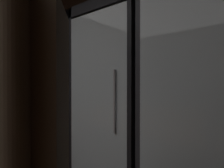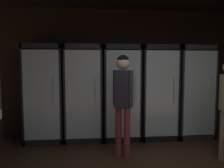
{
  "view_description": "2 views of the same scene",
  "coord_description": "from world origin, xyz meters",
  "px_view_note": "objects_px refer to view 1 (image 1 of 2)",
  "views": [
    {
      "loc": [
        1.56,
        1.12,
        1.23
      ],
      "look_at": [
        0.24,
        2.69,
        1.22
      ],
      "focal_mm": 30.77,
      "sensor_mm": 36.0,
      "label": 1
    },
    {
      "loc": [
        -1.03,
        -1.86,
        1.55
      ],
      "look_at": [
        -0.63,
        2.42,
        1.19
      ],
      "focal_mm": 34.59,
      "sensor_mm": 36.0,
      "label": 2
    }
  ],
  "objects_px": {
    "cooler_left": "(41,99)",
    "cooler_far_right": "(205,118)",
    "cooler_right": "(122,109)",
    "shopper_far": "(33,153)",
    "cooler_far_left": "(19,97)",
    "cooler_center": "(73,103)"
  },
  "relations": [
    {
      "from": "cooler_left",
      "to": "cooler_far_right",
      "type": "relative_size",
      "value": 1.0
    },
    {
      "from": "cooler_left",
      "to": "cooler_right",
      "type": "distance_m",
      "value": 1.57
    },
    {
      "from": "cooler_far_right",
      "to": "cooler_left",
      "type": "bearing_deg",
      "value": 179.97
    },
    {
      "from": "shopper_far",
      "to": "cooler_far_left",
      "type": "bearing_deg",
      "value": 156.63
    },
    {
      "from": "cooler_center",
      "to": "shopper_far",
      "type": "bearing_deg",
      "value": -41.08
    },
    {
      "from": "cooler_far_left",
      "to": "cooler_right",
      "type": "bearing_deg",
      "value": 0.03
    },
    {
      "from": "cooler_left",
      "to": "cooler_far_right",
      "type": "height_order",
      "value": "same"
    },
    {
      "from": "cooler_left",
      "to": "cooler_center",
      "type": "xyz_separation_m",
      "value": [
        0.79,
        -0.0,
        0.0
      ]
    },
    {
      "from": "cooler_right",
      "to": "shopper_far",
      "type": "height_order",
      "value": "cooler_right"
    },
    {
      "from": "cooler_left",
      "to": "cooler_center",
      "type": "height_order",
      "value": "same"
    },
    {
      "from": "cooler_far_left",
      "to": "shopper_far",
      "type": "distance_m",
      "value": 3.4
    },
    {
      "from": "cooler_right",
      "to": "cooler_far_right",
      "type": "relative_size",
      "value": 1.0
    },
    {
      "from": "cooler_center",
      "to": "shopper_far",
      "type": "distance_m",
      "value": 2.05
    },
    {
      "from": "cooler_far_right",
      "to": "shopper_far",
      "type": "xyz_separation_m",
      "value": [
        -0.03,
        -1.35,
        0.11
      ]
    },
    {
      "from": "cooler_right",
      "to": "cooler_left",
      "type": "bearing_deg",
      "value": -179.97
    },
    {
      "from": "cooler_far_left",
      "to": "cooler_center",
      "type": "bearing_deg",
      "value": -0.04
    },
    {
      "from": "cooler_center",
      "to": "shopper_far",
      "type": "height_order",
      "value": "cooler_center"
    },
    {
      "from": "cooler_far_right",
      "to": "shopper_far",
      "type": "bearing_deg",
      "value": -91.18
    },
    {
      "from": "cooler_center",
      "to": "cooler_right",
      "type": "xyz_separation_m",
      "value": [
        0.79,
        0.0,
        -0.01
      ]
    },
    {
      "from": "cooler_far_left",
      "to": "cooler_center",
      "type": "relative_size",
      "value": 1.0
    },
    {
      "from": "cooler_left",
      "to": "cooler_far_right",
      "type": "bearing_deg",
      "value": -0.03
    },
    {
      "from": "cooler_left",
      "to": "cooler_center",
      "type": "relative_size",
      "value": 1.0
    }
  ]
}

